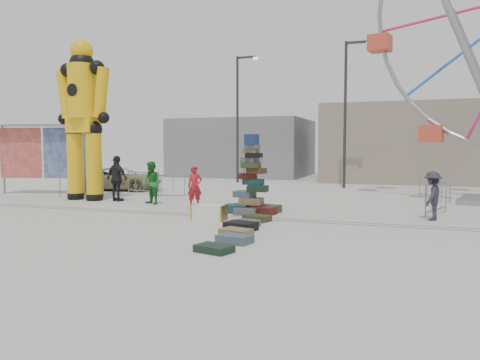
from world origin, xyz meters
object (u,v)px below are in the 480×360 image
(steamer_trunk, at_px, (209,213))
(parked_suv, at_px, (120,179))
(barricade_dummy_a, at_px, (81,185))
(pedestrian_green, at_px, (151,183))
(lamp_post_right, at_px, (347,107))
(pedestrian_grey, at_px, (433,196))
(suitcase_tower, at_px, (252,191))
(banner_scaffold, at_px, (42,142))
(barricade_dummy_b, at_px, (143,183))
(barricade_wheel_back, at_px, (434,187))
(pedestrian_black, at_px, (117,178))
(barricade_dummy_c, at_px, (173,187))
(barricade_wheel_front, at_px, (436,199))
(lamp_post_left, at_px, (239,112))
(crash_test_dummy, at_px, (83,113))
(pedestrian_red, at_px, (195,186))

(steamer_trunk, height_order, parked_suv, parked_suv)
(barricade_dummy_a, bearing_deg, pedestrian_green, -35.24)
(pedestrian_green, xyz_separation_m, parked_suv, (-4.65, 4.79, -0.26))
(lamp_post_right, bearing_deg, pedestrian_grey, -70.04)
(pedestrian_grey, bearing_deg, suitcase_tower, -71.28)
(parked_suv, bearing_deg, banner_scaffold, 131.96)
(barricade_dummy_b, relative_size, pedestrian_grey, 1.31)
(barricade_wheel_back, height_order, pedestrian_black, pedestrian_black)
(barricade_dummy_b, bearing_deg, pedestrian_black, -66.93)
(barricade_dummy_c, bearing_deg, parked_suv, 126.17)
(banner_scaffold, xyz_separation_m, barricade_wheel_front, (17.43, -1.20, -1.97))
(barricade_dummy_a, xyz_separation_m, barricade_wheel_back, (15.10, 3.98, 0.00))
(barricade_dummy_b, bearing_deg, parked_suv, 160.21)
(pedestrian_green, bearing_deg, parked_suv, 162.08)
(lamp_post_right, height_order, parked_suv, lamp_post_right)
(barricade_dummy_c, xyz_separation_m, pedestrian_black, (-1.94, -1.28, 0.41))
(parked_suv, bearing_deg, lamp_post_right, -74.72)
(lamp_post_left, relative_size, barricade_dummy_b, 4.00)
(lamp_post_left, bearing_deg, barricade_wheel_back, -30.64)
(barricade_dummy_b, bearing_deg, banner_scaffold, -148.33)
(crash_test_dummy, height_order, steamer_trunk, crash_test_dummy)
(barricade_dummy_a, xyz_separation_m, barricade_dummy_c, (4.49, 0.33, 0.00))
(pedestrian_black, bearing_deg, lamp_post_right, -116.71)
(lamp_post_left, distance_m, barricade_dummy_a, 11.98)
(suitcase_tower, distance_m, parked_suv, 10.79)
(suitcase_tower, height_order, crash_test_dummy, crash_test_dummy)
(steamer_trunk, relative_size, barricade_wheel_back, 0.51)
(lamp_post_right, distance_m, pedestrian_black, 13.15)
(lamp_post_left, relative_size, parked_suv, 1.87)
(lamp_post_right, bearing_deg, lamp_post_left, 164.05)
(barricade_wheel_back, height_order, pedestrian_red, pedestrian_red)
(lamp_post_left, height_order, pedestrian_grey, lamp_post_left)
(lamp_post_left, bearing_deg, parked_suv, -118.95)
(steamer_trunk, xyz_separation_m, barricade_dummy_b, (-6.12, 6.25, 0.31))
(steamer_trunk, distance_m, barricade_dummy_c, 5.97)
(lamp_post_left, relative_size, pedestrian_green, 4.69)
(steamer_trunk, relative_size, pedestrian_black, 0.53)
(lamp_post_right, distance_m, crash_test_dummy, 13.82)
(barricade_dummy_c, bearing_deg, lamp_post_left, 73.00)
(steamer_trunk, relative_size, barricade_wheel_front, 0.51)
(lamp_post_right, height_order, barricade_wheel_front, lamp_post_right)
(suitcase_tower, height_order, pedestrian_black, suitcase_tower)
(pedestrian_green, bearing_deg, barricade_wheel_front, 31.11)
(suitcase_tower, relative_size, barricade_dummy_b, 1.35)
(lamp_post_left, bearing_deg, crash_test_dummy, -103.78)
(barricade_wheel_back, height_order, parked_suv, parked_suv)
(barricade_wheel_front, xyz_separation_m, pedestrian_green, (-10.46, -0.58, 0.30))
(lamp_post_right, bearing_deg, barricade_wheel_front, -66.67)
(suitcase_tower, distance_m, barricade_dummy_b, 8.08)
(lamp_post_right, distance_m, parked_suv, 12.82)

